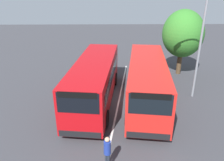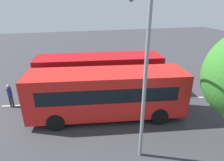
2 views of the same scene
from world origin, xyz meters
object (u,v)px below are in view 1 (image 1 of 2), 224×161
at_px(bus_center_left, 147,80).
at_px(depot_tree, 183,34).
at_px(pedestrian, 107,150).
at_px(street_lamp, 197,43).
at_px(bus_far_left, 95,80).

distance_m(bus_center_left, depot_tree, 7.38).
distance_m(pedestrian, street_lamp, 10.11).
xyz_separation_m(bus_far_left, pedestrian, (6.58, 0.88, -0.70)).
bearing_deg(depot_tree, pedestrian, -29.81).
height_order(bus_center_left, pedestrian, bus_center_left).
height_order(bus_far_left, depot_tree, depot_tree).
xyz_separation_m(bus_center_left, depot_tree, (-5.74, 4.12, 2.16)).
distance_m(bus_far_left, pedestrian, 6.68).
relative_size(bus_center_left, pedestrian, 5.79).
xyz_separation_m(pedestrian, depot_tree, (-12.11, 6.94, 2.85)).
bearing_deg(street_lamp, bus_center_left, 8.97).
relative_size(bus_far_left, pedestrian, 5.77).
relative_size(pedestrian, depot_tree, 0.29).
bearing_deg(bus_center_left, bus_far_left, -85.23).
bearing_deg(bus_far_left, depot_tree, 132.13).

